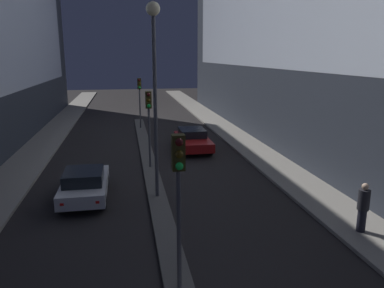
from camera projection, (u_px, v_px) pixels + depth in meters
median_strip at (149, 164)px, 21.59m from camera, size 0.81×30.45×0.13m
traffic_light_near at (179, 178)px, 9.30m from camera, size 0.32×0.42×4.17m
traffic_light_mid at (149, 112)px, 20.05m from camera, size 0.32×0.42×4.17m
traffic_light_far at (140, 92)px, 31.25m from camera, size 0.32×0.42×4.17m
street_lamp at (154, 63)px, 15.17m from camera, size 0.56×0.56×8.11m
car_left_lane at (85, 184)px, 16.30m from camera, size 1.89×4.25×1.39m
car_right_lane at (193, 139)px, 24.88m from camera, size 1.93×4.60×1.38m
pedestrian_on_right_sidewalk at (363, 206)px, 12.95m from camera, size 0.40×0.40×1.77m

